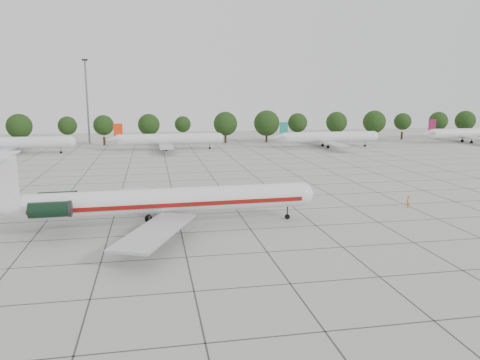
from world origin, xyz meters
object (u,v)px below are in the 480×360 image
(bg_airliner_b, at_px, (13,143))
(bg_airliner_d, at_px, (328,137))
(bg_airliner_c, at_px, (168,139))
(main_airliner, at_px, (153,201))
(ground_crew, at_px, (408,202))
(bg_airliner_e, at_px, (470,133))
(floodlight_mast, at_px, (87,97))

(bg_airliner_b, relative_size, bg_airliner_d, 1.00)
(bg_airliner_c, bearing_deg, bg_airliner_d, -3.07)
(main_airliner, height_order, ground_crew, main_airliner)
(main_airliner, xyz_separation_m, bg_airliner_e, (98.22, 76.75, -0.25))
(bg_airliner_c, bearing_deg, main_airliner, -93.42)
(bg_airliner_c, bearing_deg, bg_airliner_e, 1.00)
(bg_airliner_c, distance_m, bg_airliner_d, 45.34)
(ground_crew, distance_m, bg_airliner_b, 97.88)
(floodlight_mast, bearing_deg, bg_airliner_b, -122.41)
(main_airliner, distance_m, bg_airliner_c, 75.24)
(main_airliner, bearing_deg, bg_airliner_b, 113.54)
(main_airliner, height_order, bg_airliner_c, main_airliner)
(main_airliner, bearing_deg, bg_airliner_e, 36.07)
(main_airliner, relative_size, floodlight_mast, 1.50)
(bg_airliner_d, height_order, floodlight_mast, floodlight_mast)
(bg_airliner_d, bearing_deg, main_airliner, -124.40)
(bg_airliner_e, bearing_deg, bg_airliner_d, -175.20)
(ground_crew, bearing_deg, bg_airliner_d, -142.98)
(ground_crew, xyz_separation_m, bg_airliner_d, (15.38, 69.55, 2.07))
(ground_crew, xyz_separation_m, floodlight_mast, (-53.38, 93.96, 13.44))
(bg_airliner_d, bearing_deg, ground_crew, -102.47)
(bg_airliner_d, distance_m, bg_airliner_e, 48.63)
(main_airliner, bearing_deg, bg_airliner_c, 84.64)
(bg_airliner_b, xyz_separation_m, bg_airliner_d, (84.33, 0.11, 0.00))
(main_airliner, relative_size, bg_airliner_b, 1.35)
(bg_airliner_b, distance_m, bg_airliner_d, 84.33)
(ground_crew, relative_size, bg_airliner_e, 0.06)
(bg_airliner_e, bearing_deg, floodlight_mast, 170.15)
(ground_crew, bearing_deg, bg_airliner_c, -107.95)
(main_airliner, height_order, bg_airliner_e, main_airliner)
(bg_airliner_b, height_order, bg_airliner_e, same)
(main_airliner, height_order, bg_airliner_b, main_airliner)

